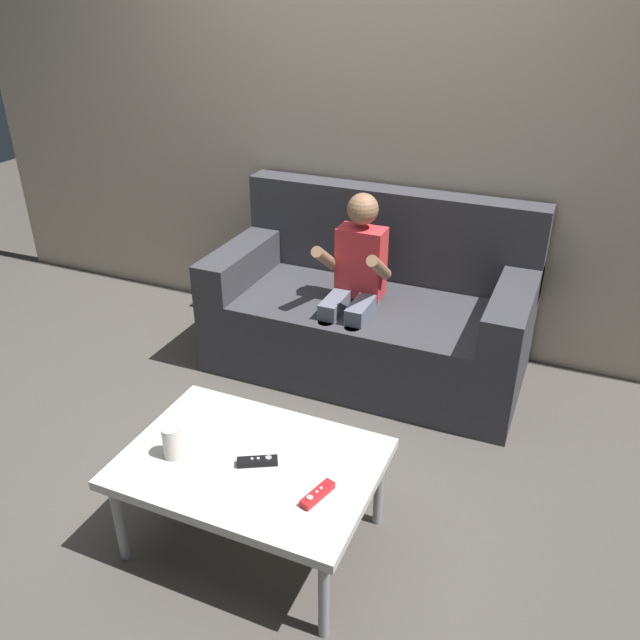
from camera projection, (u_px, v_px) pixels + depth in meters
ground_plane at (242, 470)px, 2.76m from camera, size 10.13×10.13×0.00m
wall_back at (366, 111)px, 3.35m from camera, size 5.07×0.05×2.50m
couch at (372, 311)px, 3.40m from camera, size 1.61×0.80×0.89m
person_seated_on_couch at (354, 281)px, 3.15m from camera, size 0.33×0.40×0.97m
coffee_table at (251, 467)px, 2.26m from camera, size 0.88×0.63×0.38m
game_remote_red_near_edge at (317, 494)px, 2.08m from camera, size 0.07×0.14×0.03m
game_remote_black_center at (258, 461)px, 2.22m from camera, size 0.14×0.10×0.03m
soda_can at (172, 442)px, 2.24m from camera, size 0.07×0.07×0.12m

